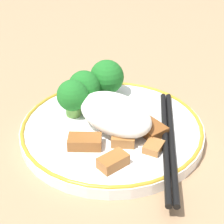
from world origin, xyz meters
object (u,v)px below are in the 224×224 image
Objects in this scene: broccoli_back_center at (84,87)px; chopsticks at (169,140)px; broccoli_back_left at (107,77)px; plate at (112,129)px; broccoli_back_right at (73,96)px.

chopsticks is at bearing 5.40° from broccoli_back_center.
plate is at bearing -38.21° from broccoli_back_left.
broccoli_back_left reaches higher than broccoli_back_right.
broccoli_back_right is at bearing -159.65° from plate.
broccoli_back_right is (-0.05, -0.02, 0.03)m from plate.
broccoli_back_left is (-0.06, 0.05, 0.03)m from plate.
broccoli_back_left is 0.04m from broccoli_back_center.
chopsticks is (0.14, 0.01, -0.02)m from broccoli_back_center.
chopsticks is (0.13, 0.04, -0.02)m from broccoli_back_right.
broccoli_back_right reaches higher than chopsticks.
broccoli_back_center is 0.29× the size of chopsticks.
broccoli_back_right is at bearing -161.20° from chopsticks.
plate is 0.07m from broccoli_back_center.
broccoli_back_right reaches higher than plate.
chopsticks is (0.07, 0.02, 0.01)m from plate.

